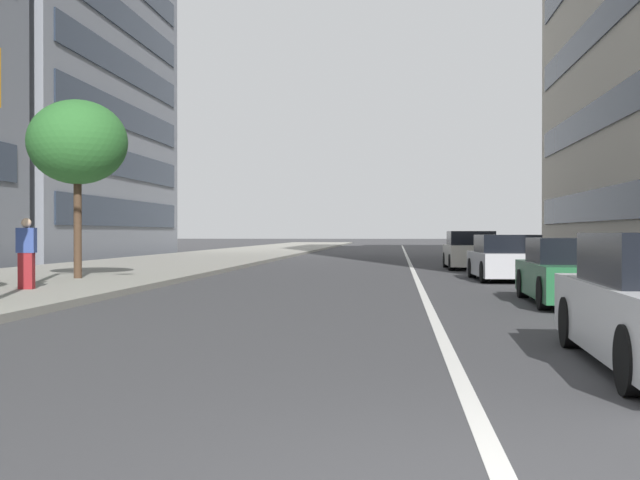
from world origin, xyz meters
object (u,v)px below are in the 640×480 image
Objects in this scene: car_mid_block_traffic at (506,259)px; street_lamp_with_banners at (3,30)px; pedestrian_on_plaza at (26,253)px; car_following_behind at (470,251)px; car_far_down_avenue at (574,273)px; street_tree_mid_sidewalk at (77,143)px.

car_mid_block_traffic is 15.51m from street_lamp_with_banners.
pedestrian_on_plaza reaches higher than car_mid_block_traffic.
street_lamp_with_banners is (-18.70, 9.81, 4.30)m from car_following_behind.
car_far_down_avenue is 11.66m from street_lamp_with_banners.
pedestrian_on_plaza is at bearing 19.36° from street_lamp_with_banners.
car_mid_block_traffic is 12.78m from street_tree_mid_sidewalk.
street_tree_mid_sidewalk is 5.39m from pedestrian_on_plaza.
car_far_down_avenue is at bearing -113.96° from street_tree_mid_sidewalk.
car_far_down_avenue is at bearing 77.69° from pedestrian_on_plaza.
car_far_down_avenue is at bearing -178.61° from car_following_behind.
car_following_behind is (15.94, 0.64, 0.09)m from car_far_down_avenue.
street_lamp_with_banners is at bearing 151.43° from car_following_behind.
pedestrian_on_plaza reaches higher than car_far_down_avenue.
car_far_down_avenue is 1.02× the size of car_following_behind.
street_lamp_with_banners reaches higher than pedestrian_on_plaza.
pedestrian_on_plaza reaches higher than car_following_behind.
street_tree_mid_sidewalk is (8.25, 1.91, -1.08)m from street_lamp_with_banners.
car_mid_block_traffic reaches higher than car_far_down_avenue.
street_lamp_with_banners is 5.70m from pedestrian_on_plaza.
car_following_behind is at bearing 135.92° from pedestrian_on_plaza.
pedestrian_on_plaza is (3.79, 1.33, -4.05)m from street_lamp_with_banners.
street_lamp_with_banners is at bearing -166.97° from street_tree_mid_sidewalk.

